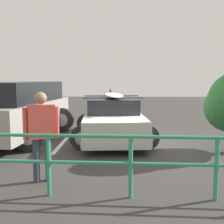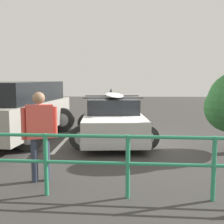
# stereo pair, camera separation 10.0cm
# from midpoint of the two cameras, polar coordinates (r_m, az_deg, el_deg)

# --- Properties ---
(ground_plane) EXTENTS (44.00, 44.00, 0.02)m
(ground_plane) POSITION_cam_midpoint_polar(r_m,az_deg,el_deg) (8.31, 4.37, -6.66)
(ground_plane) COLOR #383533
(ground_plane) RESTS_ON ground
(parking_stripe) EXTENTS (0.12, 3.69, 0.00)m
(parking_stripe) POSITION_cam_midpoint_polar(r_m,az_deg,el_deg) (9.12, -9.67, -5.45)
(parking_stripe) COLOR silver
(parking_stripe) RESTS_ON ground
(sedan_car) EXTENTS (2.62, 4.30, 1.59)m
(sedan_car) POSITION_cam_midpoint_polar(r_m,az_deg,el_deg) (8.87, -0.22, -1.53)
(sedan_car) COLOR silver
(sedan_car) RESTS_ON ground
(suv_car) EXTENTS (3.04, 5.07, 1.82)m
(suv_car) POSITION_cam_midpoint_polar(r_m,az_deg,el_deg) (9.40, -18.69, 0.52)
(suv_car) COLOR #9E998E
(suv_car) RESTS_ON ground
(person_bystander) EXTENTS (0.61, 0.36, 1.68)m
(person_bystander) POSITION_cam_midpoint_polar(r_m,az_deg,el_deg) (5.34, -14.66, -3.25)
(person_bystander) COLOR #33384C
(person_bystander) RESTS_ON ground
(railing_fence) EXTENTS (9.46, 0.47, 1.04)m
(railing_fence) POSITION_cam_midpoint_polar(r_m,az_deg,el_deg) (4.58, 11.74, -9.09)
(railing_fence) COLOR #2D9366
(railing_fence) RESTS_ON ground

